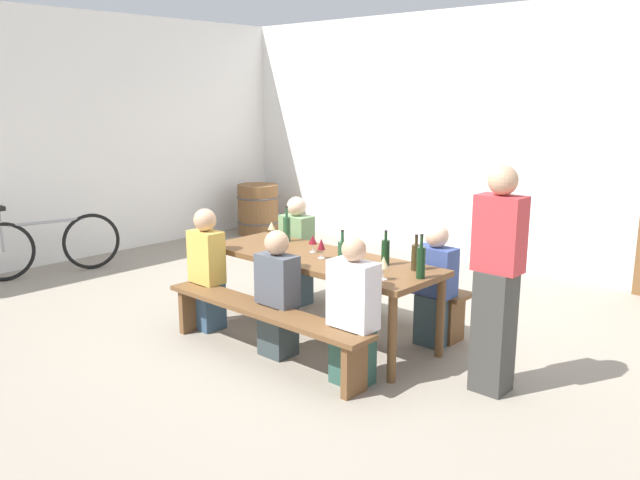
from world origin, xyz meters
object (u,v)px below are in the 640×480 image
(wine_bottle_0, at_px, (385,252))
(bench_near, at_px, (263,318))
(tasting_table, at_px, (320,265))
(seated_guest_near_0, at_px, (207,271))
(wine_bottle_3, at_px, (287,228))
(parked_bicycle_0, at_px, (48,245))
(wine_glass_4, at_px, (272,226))
(bench_far, at_px, (368,282))
(wine_barrel, at_px, (258,209))
(wine_bottle_2, at_px, (416,257))
(wine_glass_1, at_px, (359,249))
(seated_guest_far_1, at_px, (435,287))
(wine_bottle_1, at_px, (342,255))
(seated_guest_near_2, at_px, (353,316))
(wine_glass_3, at_px, (384,263))
(wine_bottle_4, at_px, (421,262))
(wine_glass_0, at_px, (313,240))
(standing_host, at_px, (497,283))
(wine_glass_2, at_px, (321,245))
(seated_guest_far_0, at_px, (297,253))
(seated_guest_near_1, at_px, (278,296))

(wine_bottle_0, bearing_deg, bench_near, -125.19)
(tasting_table, distance_m, seated_guest_near_0, 1.07)
(wine_bottle_3, relative_size, parked_bicycle_0, 0.21)
(wine_glass_4, xyz_separation_m, seated_guest_near_0, (-0.03, -0.80, -0.31))
(bench_far, xyz_separation_m, wine_barrel, (-3.71, 1.93, 0.03))
(wine_bottle_2, height_order, wine_glass_1, wine_bottle_2)
(bench_far, bearing_deg, seated_guest_far_1, -10.01)
(wine_bottle_0, distance_m, seated_guest_near_0, 1.70)
(tasting_table, relative_size, wine_bottle_2, 7.60)
(wine_bottle_1, relative_size, wine_bottle_2, 1.12)
(seated_guest_near_2, bearing_deg, wine_glass_3, -4.30)
(wine_bottle_4, xyz_separation_m, wine_glass_4, (-1.94, 0.24, -0.02))
(wine_glass_1, xyz_separation_m, seated_guest_near_0, (-1.29, -0.64, -0.30))
(wine_glass_0, distance_m, wine_barrel, 4.41)
(seated_guest_near_2, bearing_deg, wine_glass_4, 65.07)
(tasting_table, xyz_separation_m, wine_bottle_3, (-0.65, 0.23, 0.20))
(wine_bottle_2, bearing_deg, standing_host, -9.95)
(parked_bicycle_0, bearing_deg, wine_glass_4, -57.73)
(wine_glass_2, distance_m, standing_host, 1.62)
(wine_bottle_0, distance_m, wine_glass_4, 1.49)
(tasting_table, bearing_deg, wine_bottle_1, -24.98)
(tasting_table, height_order, bench_near, tasting_table)
(seated_guest_far_0, relative_size, seated_guest_far_1, 1.05)
(wine_glass_3, relative_size, standing_host, 0.11)
(bench_near, relative_size, seated_guest_far_0, 1.90)
(parked_bicycle_0, bearing_deg, wine_bottle_1, -69.06)
(seated_guest_near_0, bearing_deg, seated_guest_far_0, -4.76)
(bench_near, bearing_deg, wine_bottle_3, 125.01)
(wine_bottle_4, xyz_separation_m, wine_glass_3, (-0.19, -0.23, 0.00))
(parked_bicycle_0, bearing_deg, wine_glass_1, -65.09)
(bench_near, bearing_deg, wine_bottle_1, 49.25)
(wine_glass_1, distance_m, wine_glass_4, 1.27)
(wine_bottle_0, height_order, wine_glass_0, wine_bottle_0)
(wine_glass_3, xyz_separation_m, seated_guest_far_1, (-0.01, 0.76, -0.37))
(tasting_table, bearing_deg, seated_guest_near_1, -87.78)
(tasting_table, bearing_deg, seated_guest_far_1, 32.73)
(wine_glass_4, bearing_deg, tasting_table, -16.01)
(wine_glass_2, height_order, parked_bicycle_0, wine_glass_2)
(wine_glass_1, xyz_separation_m, standing_host, (1.30, -0.04, -0.03))
(wine_bottle_4, bearing_deg, seated_guest_near_2, -110.49)
(wine_bottle_3, distance_m, standing_host, 2.33)
(wine_glass_3, bearing_deg, wine_bottle_0, 125.02)
(wine_glass_0, height_order, seated_guest_near_0, seated_guest_near_0)
(wine_glass_3, xyz_separation_m, standing_host, (0.81, 0.27, -0.06))
(seated_guest_near_2, bearing_deg, bench_far, 33.89)
(wine_bottle_1, bearing_deg, wine_glass_3, -1.79)
(wine_glass_2, xyz_separation_m, seated_guest_far_1, (0.80, 0.59, -0.36))
(seated_guest_near_1, bearing_deg, standing_host, -70.06)
(wine_bottle_2, height_order, wine_glass_3, wine_bottle_2)
(bench_far, relative_size, wine_bottle_2, 7.26)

